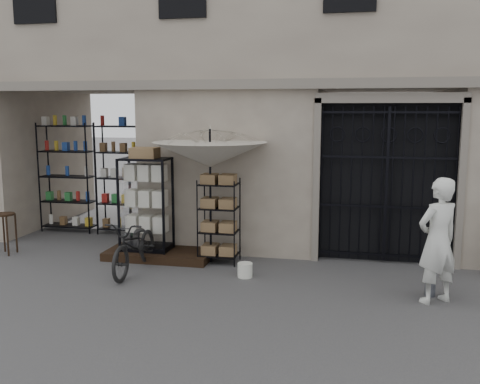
% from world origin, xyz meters
% --- Properties ---
extents(ground, '(80.00, 80.00, 0.00)m').
position_xyz_m(ground, '(0.00, 0.00, 0.00)').
color(ground, '#252529').
rests_on(ground, ground).
extents(main_building, '(14.00, 4.00, 9.00)m').
position_xyz_m(main_building, '(0.00, 4.00, 4.50)').
color(main_building, gray).
rests_on(main_building, ground).
extents(shop_recess, '(3.00, 1.70, 3.00)m').
position_xyz_m(shop_recess, '(-4.50, 2.80, 1.50)').
color(shop_recess, black).
rests_on(shop_recess, ground).
extents(shop_shelving, '(2.70, 0.50, 2.50)m').
position_xyz_m(shop_shelving, '(-4.55, 3.30, 1.25)').
color(shop_shelving, black).
rests_on(shop_shelving, ground).
extents(iron_gate, '(2.50, 0.21, 3.00)m').
position_xyz_m(iron_gate, '(1.75, 2.28, 1.50)').
color(iron_gate, black).
rests_on(iron_gate, ground).
extents(step_platform, '(2.00, 0.90, 0.15)m').
position_xyz_m(step_platform, '(-2.40, 1.55, 0.07)').
color(step_platform, black).
rests_on(step_platform, ground).
extents(display_cabinet, '(1.01, 0.82, 1.90)m').
position_xyz_m(display_cabinet, '(-2.64, 1.56, 0.94)').
color(display_cabinet, black).
rests_on(display_cabinet, step_platform).
extents(wire_rack, '(0.76, 0.61, 1.56)m').
position_xyz_m(wire_rack, '(-1.22, 1.52, 0.76)').
color(wire_rack, black).
rests_on(wire_rack, ground).
extents(market_umbrella, '(1.94, 1.97, 2.94)m').
position_xyz_m(market_umbrella, '(-1.37, 1.51, 2.12)').
color(market_umbrella, black).
rests_on(market_umbrella, ground).
extents(white_bucket, '(0.33, 0.33, 0.24)m').
position_xyz_m(white_bucket, '(-0.58, 0.77, 0.12)').
color(white_bucket, silver).
rests_on(white_bucket, ground).
extents(bicycle, '(0.65, 0.96, 1.80)m').
position_xyz_m(bicycle, '(-2.50, 0.66, 0.00)').
color(bicycle, black).
rests_on(bicycle, ground).
extents(wooden_stool, '(0.43, 0.43, 0.81)m').
position_xyz_m(wooden_stool, '(-5.43, 1.21, 0.43)').
color(wooden_stool, black).
rests_on(wooden_stool, ground).
extents(steel_bollard, '(0.16, 0.16, 0.87)m').
position_xyz_m(steel_bollard, '(2.35, 0.46, 0.43)').
color(steel_bollard, slate).
rests_on(steel_bollard, ground).
extents(shopkeeper, '(1.60, 1.91, 0.44)m').
position_xyz_m(shopkeeper, '(2.38, 0.20, 0.00)').
color(shopkeeper, silver).
rests_on(shopkeeper, ground).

